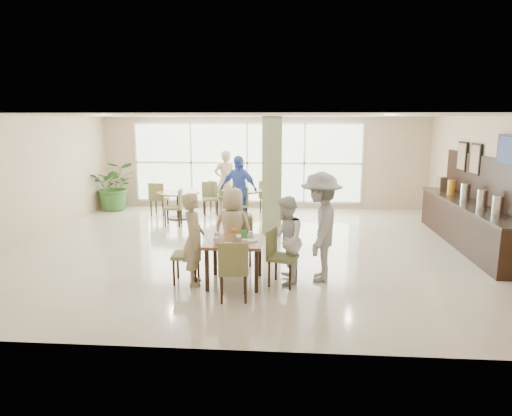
# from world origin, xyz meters

# --- Properties ---
(ground) EXTENTS (10.00, 10.00, 0.00)m
(ground) POSITION_xyz_m (0.00, 0.00, 0.00)
(ground) COLOR beige
(ground) RESTS_ON ground
(room_shell) EXTENTS (10.00, 10.00, 10.00)m
(room_shell) POSITION_xyz_m (0.00, 0.00, 1.70)
(room_shell) COLOR white
(room_shell) RESTS_ON ground
(window_bank) EXTENTS (7.00, 0.04, 7.00)m
(window_bank) POSITION_xyz_m (-0.50, 4.46, 1.40)
(window_bank) COLOR silver
(window_bank) RESTS_ON ground
(column) EXTENTS (0.45, 0.45, 2.80)m
(column) POSITION_xyz_m (0.40, 1.20, 1.40)
(column) COLOR #7A825A
(column) RESTS_ON ground
(main_table) EXTENTS (0.94, 0.94, 0.75)m
(main_table) POSITION_xyz_m (-0.08, -2.23, 0.66)
(main_table) COLOR brown
(main_table) RESTS_ON ground
(round_table_left) EXTENTS (1.20, 1.20, 0.75)m
(round_table_left) POSITION_xyz_m (-2.27, 2.75, 0.59)
(round_table_left) COLOR brown
(round_table_left) RESTS_ON ground
(round_table_right) EXTENTS (1.18, 1.18, 0.75)m
(round_table_right) POSITION_xyz_m (-0.54, 3.24, 0.59)
(round_table_right) COLOR brown
(round_table_right) RESTS_ON ground
(chairs_main_table) EXTENTS (2.16, 1.92, 0.95)m
(chairs_main_table) POSITION_xyz_m (-0.07, -2.22, 0.47)
(chairs_main_table) COLOR brown
(chairs_main_table) RESTS_ON ground
(chairs_table_left) EXTENTS (2.01, 1.89, 0.95)m
(chairs_table_left) POSITION_xyz_m (-2.19, 2.76, 0.47)
(chairs_table_left) COLOR brown
(chairs_table_left) RESTS_ON ground
(chairs_table_right) EXTENTS (2.11, 1.90, 0.95)m
(chairs_table_right) POSITION_xyz_m (-0.53, 3.22, 0.47)
(chairs_table_right) COLOR brown
(chairs_table_right) RESTS_ON ground
(tabletop_clutter) EXTENTS (0.75, 0.72, 0.21)m
(tabletop_clutter) POSITION_xyz_m (-0.06, -2.25, 0.81)
(tabletop_clutter) COLOR white
(tabletop_clutter) RESTS_ON main_table
(buffet_counter) EXTENTS (0.64, 4.70, 1.95)m
(buffet_counter) POSITION_xyz_m (4.70, 0.51, 0.55)
(buffet_counter) COLOR black
(buffet_counter) RESTS_ON ground
(wall_tv) EXTENTS (0.06, 1.00, 0.58)m
(wall_tv) POSITION_xyz_m (4.94, -0.60, 2.15)
(wall_tv) COLOR black
(wall_tv) RESTS_ON ground
(framed_art_a) EXTENTS (0.05, 0.55, 0.70)m
(framed_art_a) POSITION_xyz_m (4.95, 1.00, 1.85)
(framed_art_a) COLOR black
(framed_art_a) RESTS_ON ground
(framed_art_b) EXTENTS (0.05, 0.55, 0.70)m
(framed_art_b) POSITION_xyz_m (4.95, 1.80, 1.85)
(framed_art_b) COLOR black
(framed_art_b) RESTS_ON ground
(potted_plant) EXTENTS (1.68, 1.68, 1.49)m
(potted_plant) POSITION_xyz_m (-4.46, 3.78, 0.74)
(potted_plant) COLOR #2E5D25
(potted_plant) RESTS_ON ground
(teen_left) EXTENTS (0.49, 0.63, 1.55)m
(teen_left) POSITION_xyz_m (-0.76, -2.29, 0.77)
(teen_left) COLOR tan
(teen_left) RESTS_ON ground
(teen_far) EXTENTS (0.82, 0.56, 1.53)m
(teen_far) POSITION_xyz_m (-0.20, -1.50, 0.76)
(teen_far) COLOR tan
(teen_far) RESTS_ON ground
(teen_right) EXTENTS (0.57, 0.73, 1.49)m
(teen_right) POSITION_xyz_m (0.77, -2.14, 0.74)
(teen_right) COLOR white
(teen_right) RESTS_ON ground
(teen_standing) EXTENTS (0.84, 1.29, 1.87)m
(teen_standing) POSITION_xyz_m (1.35, -1.93, 0.94)
(teen_standing) COLOR #949496
(teen_standing) RESTS_ON ground
(adult_a) EXTENTS (1.20, 0.93, 1.80)m
(adult_a) POSITION_xyz_m (-0.53, 2.28, 0.90)
(adult_a) COLOR #3E5DBC
(adult_a) RESTS_ON ground
(adult_b) EXTENTS (0.75, 1.51, 1.57)m
(adult_b) POSITION_xyz_m (0.39, 3.14, 0.79)
(adult_b) COLOR white
(adult_b) RESTS_ON ground
(adult_standing) EXTENTS (0.78, 0.65, 1.83)m
(adult_standing) POSITION_xyz_m (-1.10, 3.84, 0.91)
(adult_standing) COLOR tan
(adult_standing) RESTS_ON ground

